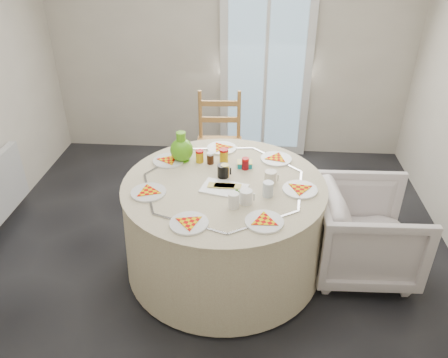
# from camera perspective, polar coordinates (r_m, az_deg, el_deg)

# --- Properties ---
(floor) EXTENTS (4.00, 4.00, 0.00)m
(floor) POSITION_cam_1_polar(r_m,az_deg,el_deg) (3.72, -1.32, -9.96)
(floor) COLOR black
(floor) RESTS_ON ground
(wall_back) EXTENTS (4.00, 0.02, 2.60)m
(wall_back) POSITION_cam_1_polar(r_m,az_deg,el_deg) (4.94, 0.78, 17.60)
(wall_back) COLOR #BCB5A3
(wall_back) RESTS_ON floor
(glass_door) EXTENTS (1.00, 0.08, 2.10)m
(glass_door) POSITION_cam_1_polar(r_m,az_deg,el_deg) (4.95, 5.50, 14.50)
(glass_door) COLOR silver
(glass_door) RESTS_ON floor
(table) EXTENTS (1.55, 1.55, 0.78)m
(table) POSITION_cam_1_polar(r_m,az_deg,el_deg) (3.42, -0.00, -6.13)
(table) COLOR beige
(table) RESTS_ON floor
(wooden_chair) EXTENTS (0.47, 0.45, 1.01)m
(wooden_chair) POSITION_cam_1_polar(r_m,az_deg,el_deg) (4.35, -0.65, 4.07)
(wooden_chair) COLOR #AA6D37
(wooden_chair) RESTS_ON floor
(armchair) EXTENTS (0.74, 0.78, 0.78)m
(armchair) POSITION_cam_1_polar(r_m,az_deg,el_deg) (3.54, 18.00, -6.13)
(armchair) COLOR beige
(armchair) RESTS_ON floor
(place_settings) EXTENTS (1.65, 1.65, 0.02)m
(place_settings) POSITION_cam_1_polar(r_m,az_deg,el_deg) (3.20, 0.00, -0.46)
(place_settings) COLOR white
(place_settings) RESTS_ON table
(jar_cluster) EXTENTS (0.42, 0.21, 0.12)m
(jar_cluster) POSITION_cam_1_polar(r_m,az_deg,el_deg) (3.40, -0.39, 2.58)
(jar_cluster) COLOR #AA5D17
(jar_cluster) RESTS_ON table
(butter_tub) EXTENTS (0.12, 0.09, 0.05)m
(butter_tub) POSITION_cam_1_polar(r_m,az_deg,el_deg) (3.40, 2.72, 1.89)
(butter_tub) COLOR #0B8590
(butter_tub) RESTS_ON table
(green_pitcher) EXTENTS (0.20, 0.20, 0.24)m
(green_pitcher) POSITION_cam_1_polar(r_m,az_deg,el_deg) (3.47, -5.55, 3.97)
(green_pitcher) COLOR #51AB16
(green_pitcher) RESTS_ON table
(cheese_platter) EXTENTS (0.36, 0.28, 0.04)m
(cheese_platter) POSITION_cam_1_polar(r_m,az_deg,el_deg) (3.12, 0.02, -1.26)
(cheese_platter) COLOR white
(cheese_platter) RESTS_ON table
(mugs_glasses) EXTENTS (0.73, 0.73, 0.12)m
(mugs_glasses) POSITION_cam_1_polar(r_m,az_deg,el_deg) (3.14, 3.00, -0.23)
(mugs_glasses) COLOR #A99FA0
(mugs_glasses) RESTS_ON table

